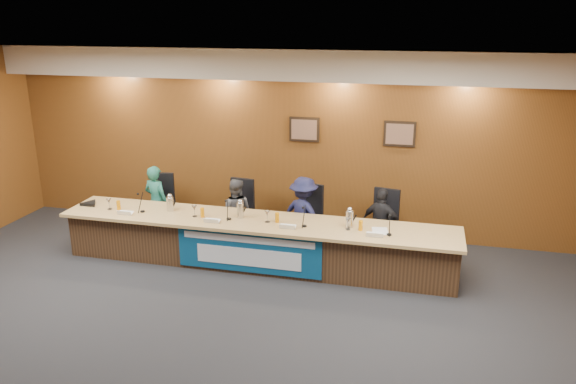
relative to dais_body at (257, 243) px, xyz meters
name	(u,v)px	position (x,y,z in m)	size (l,w,h in m)	color
floor	(197,349)	(0.00, -2.40, -0.35)	(10.00, 10.00, 0.00)	black
ceiling	(182,69)	(0.00, -2.40, 2.85)	(10.00, 8.00, 0.04)	silver
wall_back	(282,142)	(0.00, 1.60, 1.25)	(10.00, 0.04, 3.20)	brown
soffit	(278,64)	(0.00, 1.35, 2.60)	(10.00, 0.50, 0.50)	beige
dais_body	(257,243)	(0.00, 0.00, 0.00)	(6.00, 0.80, 0.70)	#3F2917
dais_top	(255,222)	(0.00, -0.05, 0.38)	(6.10, 0.95, 0.05)	tan
banner	(248,252)	(0.00, -0.41, 0.03)	(2.20, 0.02, 0.65)	navy
banner_text_upper	(248,240)	(0.00, -0.43, 0.23)	(2.00, 0.01, 0.10)	silver
banner_text_lower	(248,257)	(0.00, -0.43, -0.05)	(1.60, 0.01, 0.28)	silver
wall_photo_left	(304,129)	(0.40, 1.57, 1.50)	(0.52, 0.04, 0.42)	black
wall_photo_right	(400,134)	(2.00, 1.57, 1.50)	(0.52, 0.04, 0.42)	black
panelist_a	(157,202)	(-2.00, 0.68, 0.29)	(0.47, 0.31, 1.28)	#1F6353
panelist_b	(236,212)	(-0.57, 0.68, 0.22)	(0.56, 0.44, 1.15)	#4A4B50
panelist_c	(304,215)	(0.59, 0.68, 0.28)	(0.81, 0.47, 1.26)	#181A3E
panelist_d	(381,224)	(1.84, 0.68, 0.23)	(0.68, 0.28, 1.16)	black
office_chair_a	(160,209)	(-2.00, 0.78, 0.13)	(0.48, 0.48, 0.08)	black
office_chair_b	(238,216)	(-0.57, 0.78, 0.13)	(0.48, 0.48, 0.08)	black
office_chair_c	(305,221)	(0.59, 0.78, 0.13)	(0.48, 0.48, 0.08)	black
office_chair_d	(382,228)	(1.84, 0.78, 0.13)	(0.48, 0.48, 0.08)	black
nameplate_a	(124,213)	(-2.04, -0.33, 0.45)	(0.24, 0.06, 0.09)	white
microphone_a	(143,211)	(-1.83, -0.12, 0.41)	(0.07, 0.07, 0.02)	black
juice_glass_a	(119,205)	(-2.25, -0.11, 0.47)	(0.06, 0.06, 0.15)	orange
water_glass_a	(109,204)	(-2.40, -0.14, 0.49)	(0.08, 0.08, 0.18)	silver
nameplate_b	(211,220)	(-0.60, -0.34, 0.45)	(0.24, 0.06, 0.09)	white
microphone_b	(229,219)	(-0.40, -0.12, 0.41)	(0.07, 0.07, 0.02)	black
juice_glass_b	(202,213)	(-0.83, -0.12, 0.47)	(0.06, 0.06, 0.15)	orange
water_glass_b	(194,211)	(-0.95, -0.12, 0.49)	(0.08, 0.08, 0.18)	silver
nameplate_c	(287,226)	(0.56, -0.30, 0.45)	(0.24, 0.06, 0.09)	white
microphone_c	(304,226)	(0.78, -0.14, 0.41)	(0.07, 0.07, 0.02)	black
juice_glass_c	(277,218)	(0.35, -0.06, 0.47)	(0.06, 0.06, 0.15)	orange
water_glass_c	(267,216)	(0.20, -0.09, 0.49)	(0.08, 0.08, 0.18)	silver
nameplate_d	(375,235)	(1.82, -0.32, 0.45)	(0.24, 0.06, 0.09)	white
microphone_d	(389,235)	(2.01, -0.18, 0.41)	(0.07, 0.07, 0.02)	black
juice_glass_d	(361,226)	(1.60, -0.10, 0.47)	(0.06, 0.06, 0.15)	orange
water_glass_d	(348,224)	(1.42, -0.11, 0.49)	(0.08, 0.08, 0.18)	silver
carafe_left	(170,204)	(-1.43, 0.04, 0.51)	(0.12, 0.12, 0.22)	silver
carafe_mid	(240,210)	(-0.25, 0.00, 0.52)	(0.11, 0.11, 0.24)	silver
carafe_right	(350,219)	(1.42, -0.01, 0.53)	(0.12, 0.12, 0.25)	silver
speakerphone	(90,204)	(-2.83, -0.03, 0.43)	(0.32, 0.32, 0.05)	black
paper_stack	(380,231)	(1.87, -0.06, 0.40)	(0.22, 0.30, 0.01)	white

